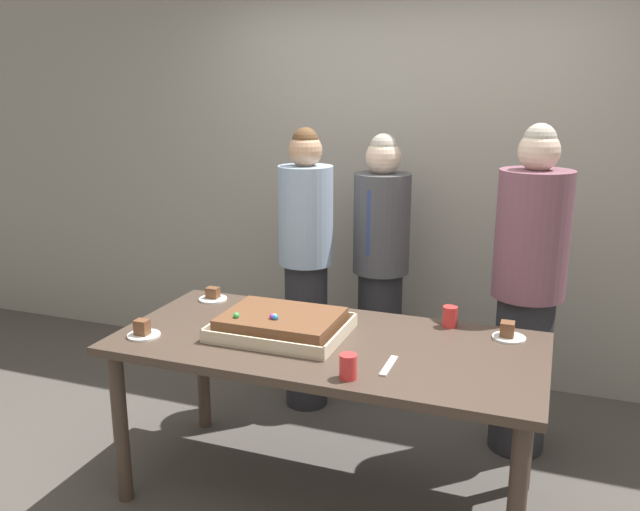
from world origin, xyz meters
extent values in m
plane|color=#4C4742|center=(0.00, 0.00, 0.00)|extent=(12.00, 12.00, 0.00)
cube|color=#9E998E|center=(0.00, 1.60, 1.50)|extent=(8.00, 0.12, 3.00)
cube|color=#47382D|center=(0.00, 0.00, 0.77)|extent=(1.92, 0.90, 0.04)
cylinder|color=#47382D|center=(-0.88, -0.37, 0.37)|extent=(0.07, 0.07, 0.75)
cylinder|color=#47382D|center=(0.88, -0.37, 0.37)|extent=(0.07, 0.07, 0.75)
cylinder|color=#47382D|center=(-0.88, 0.37, 0.37)|extent=(0.07, 0.07, 0.75)
cylinder|color=#47382D|center=(0.88, 0.37, 0.37)|extent=(0.07, 0.07, 0.75)
cube|color=beige|center=(-0.22, 0.00, 0.79)|extent=(0.59, 0.46, 0.01)
cube|color=beige|center=(-0.22, -0.23, 0.83)|extent=(0.59, 0.01, 0.05)
cube|color=beige|center=(-0.22, 0.22, 0.83)|extent=(0.59, 0.01, 0.05)
cube|color=beige|center=(-0.51, 0.00, 0.83)|extent=(0.01, 0.46, 0.05)
cube|color=beige|center=(0.07, 0.00, 0.83)|extent=(0.01, 0.46, 0.05)
cube|color=brown|center=(-0.22, 0.00, 0.84)|extent=(0.52, 0.39, 0.08)
sphere|color=green|center=(-0.39, -0.12, 0.90)|extent=(0.03, 0.03, 0.03)
sphere|color=#2D84E0|center=(-0.22, -0.08, 0.90)|extent=(0.03, 0.03, 0.03)
sphere|color=purple|center=(-0.24, -0.07, 0.90)|extent=(0.03, 0.03, 0.03)
sphere|color=yellow|center=(-0.23, -0.07, 0.90)|extent=(0.03, 0.03, 0.03)
cylinder|color=white|center=(-0.77, 0.32, 0.79)|extent=(0.15, 0.15, 0.01)
cube|color=brown|center=(-0.77, 0.33, 0.83)|extent=(0.07, 0.05, 0.06)
cylinder|color=white|center=(-0.80, -0.25, 0.79)|extent=(0.15, 0.15, 0.01)
cube|color=brown|center=(-0.81, -0.25, 0.83)|extent=(0.06, 0.05, 0.07)
cylinder|color=white|center=(0.77, 0.30, 0.79)|extent=(0.15, 0.15, 0.01)
cube|color=brown|center=(0.76, 0.31, 0.83)|extent=(0.06, 0.06, 0.07)
cylinder|color=red|center=(0.49, 0.36, 0.84)|extent=(0.07, 0.07, 0.10)
cylinder|color=red|center=(0.21, -0.35, 0.84)|extent=(0.07, 0.07, 0.10)
cube|color=silver|center=(0.33, -0.18, 0.79)|extent=(0.03, 0.20, 0.01)
cylinder|color=#28282D|center=(-0.43, 0.84, 0.45)|extent=(0.25, 0.25, 0.89)
cylinder|color=#93ADCC|center=(-0.43, 0.84, 1.18)|extent=(0.32, 0.32, 0.57)
sphere|color=tan|center=(-0.43, 0.84, 1.55)|extent=(0.19, 0.19, 0.19)
sphere|color=brown|center=(-0.43, 0.84, 1.60)|extent=(0.15, 0.15, 0.15)
cylinder|color=#28282D|center=(0.82, 0.75, 0.43)|extent=(0.29, 0.29, 0.86)
cylinder|color=#7A4C5B|center=(0.82, 0.75, 1.18)|extent=(0.36, 0.36, 0.65)
sphere|color=beige|center=(0.82, 0.75, 1.60)|extent=(0.20, 0.20, 0.20)
sphere|color=#B2A899|center=(0.82, 0.75, 1.65)|extent=(0.16, 0.16, 0.16)
cylinder|color=#28282D|center=(-0.05, 1.11, 0.40)|extent=(0.27, 0.27, 0.81)
cylinder|color=#4C4C51|center=(-0.05, 1.11, 1.11)|extent=(0.34, 0.34, 0.60)
cube|color=navy|center=(-0.08, 0.95, 1.14)|extent=(0.04, 0.02, 0.38)
sphere|color=beige|center=(-0.05, 1.11, 1.50)|extent=(0.21, 0.21, 0.21)
sphere|color=#B2A899|center=(-0.05, 1.11, 1.56)|extent=(0.16, 0.16, 0.16)
camera|label=1|loc=(0.93, -2.59, 1.90)|focal=36.61mm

